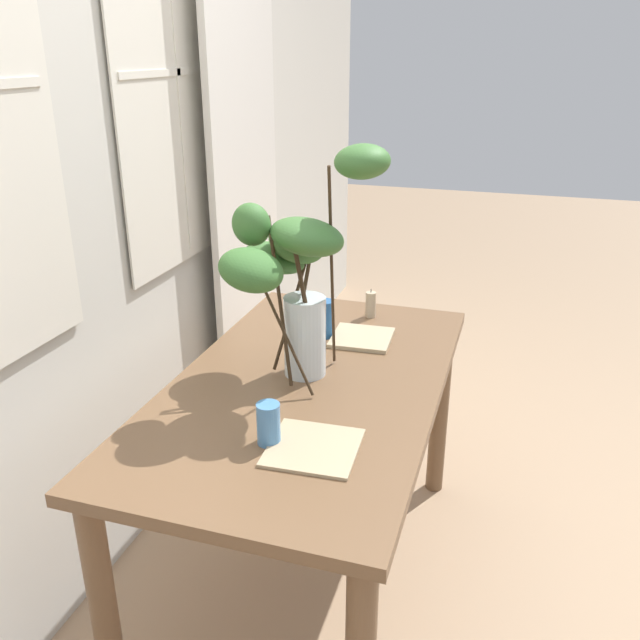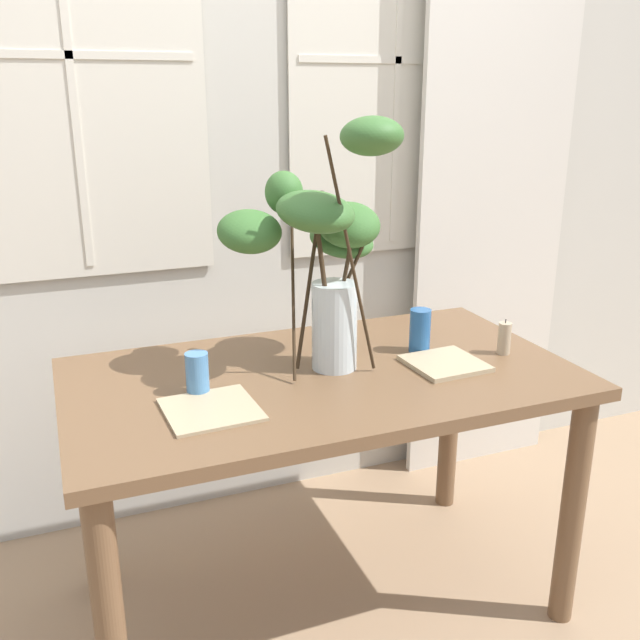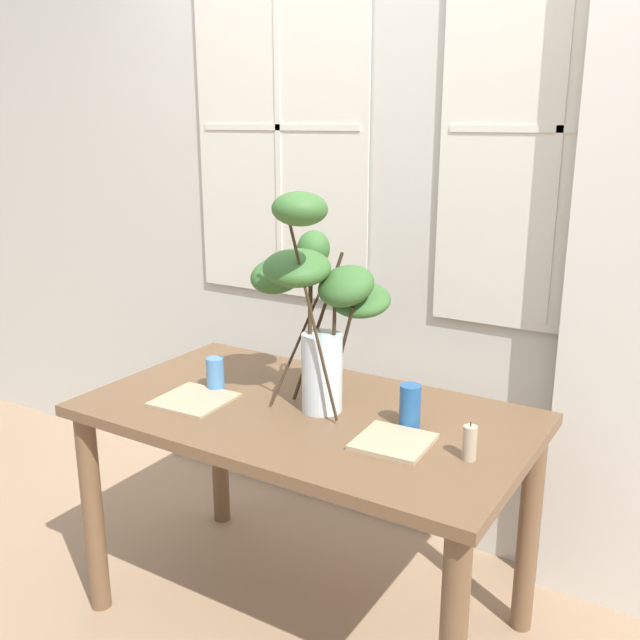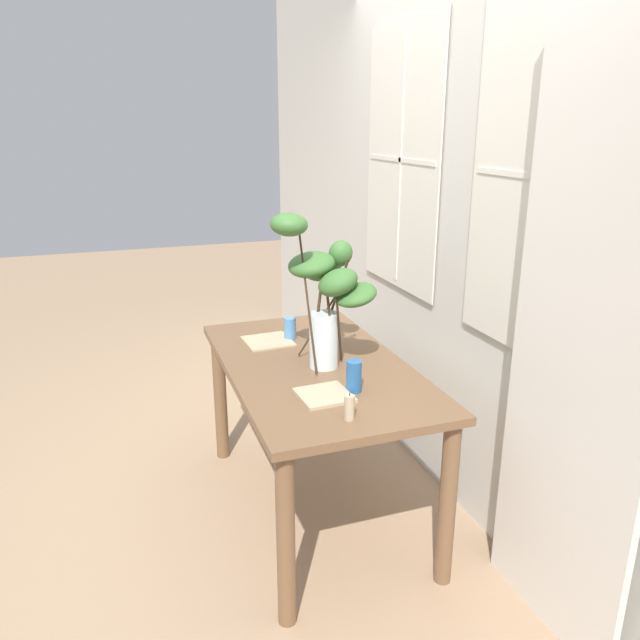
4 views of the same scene
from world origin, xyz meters
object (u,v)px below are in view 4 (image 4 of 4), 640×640
object	(u,v)px
drinking_glass_blue_left	(290,328)
dining_table	(315,387)
plate_square_left	(268,341)
plate_square_right	(324,395)
drinking_glass_blue_right	(354,376)
vase_with_branches	(325,286)
pillar_candle	(349,408)

from	to	relation	value
drinking_glass_blue_left	dining_table	bearing A→B (deg)	2.07
plate_square_left	plate_square_right	xyz separation A→B (m)	(0.70, 0.05, 0.00)
dining_table	drinking_glass_blue_right	bearing A→B (deg)	8.53
dining_table	drinking_glass_blue_left	world-z (taller)	drinking_glass_blue_left
vase_with_branches	drinking_glass_blue_right	bearing A→B (deg)	1.85
drinking_glass_blue_left	drinking_glass_blue_right	bearing A→B (deg)	5.24
pillar_candle	drinking_glass_blue_right	bearing A→B (deg)	154.06
plate_square_right	drinking_glass_blue_left	bearing A→B (deg)	174.46
drinking_glass_blue_right	plate_square_left	bearing A→B (deg)	-165.24
plate_square_left	drinking_glass_blue_left	bearing A→B (deg)	92.92
drinking_glass_blue_left	plate_square_right	distance (m)	0.71
dining_table	vase_with_branches	size ratio (longest dim) A/B	2.01
plate_square_left	dining_table	bearing A→B (deg)	20.47
drinking_glass_blue_left	plate_square_right	world-z (taller)	drinking_glass_blue_left
dining_table	drinking_glass_blue_right	world-z (taller)	drinking_glass_blue_right
drinking_glass_blue_left	plate_square_left	bearing A→B (deg)	-87.08
vase_with_branches	drinking_glass_blue_right	world-z (taller)	vase_with_branches
vase_with_branches	plate_square_left	distance (m)	0.54
vase_with_branches	plate_square_right	size ratio (longest dim) A/B	3.48
drinking_glass_blue_left	drinking_glass_blue_right	world-z (taller)	drinking_glass_blue_right
drinking_glass_blue_right	pillar_candle	distance (m)	0.25
vase_with_branches	drinking_glass_blue_left	distance (m)	0.49
drinking_glass_blue_left	plate_square_left	xyz separation A→B (m)	(0.01, -0.12, -0.05)
drinking_glass_blue_right	plate_square_left	xyz separation A→B (m)	(-0.69, -0.18, -0.06)
dining_table	drinking_glass_blue_left	distance (m)	0.40
drinking_glass_blue_right	plate_square_left	size ratio (longest dim) A/B	0.59
vase_with_branches	plate_square_right	world-z (taller)	vase_with_branches
dining_table	drinking_glass_blue_right	distance (m)	0.39
drinking_glass_blue_left	plate_square_right	size ratio (longest dim) A/B	0.55
plate_square_right	dining_table	bearing A→B (deg)	166.93
dining_table	drinking_glass_blue_left	size ratio (longest dim) A/B	12.61
pillar_candle	plate_square_left	bearing A→B (deg)	-175.58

